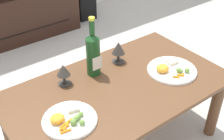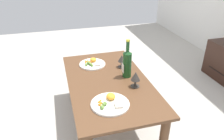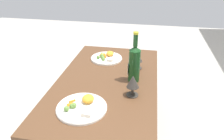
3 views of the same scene
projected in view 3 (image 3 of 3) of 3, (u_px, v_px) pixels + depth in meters
The scene contains 7 objects.
ground_plane at pixel (108, 130), 1.78m from camera, with size 6.40×6.40×0.00m, color #B7B2A8.
dining_table at pixel (107, 89), 1.59m from camera, with size 1.26×0.71×0.47m.
wine_bottle at pixel (134, 62), 1.49m from camera, with size 0.08×0.08×0.36m.
goblet_left at pixel (138, 58), 1.68m from camera, with size 0.08×0.08×0.13m.
goblet_right at pixel (133, 83), 1.34m from camera, with size 0.08×0.08×0.14m.
dinner_plate_left at pixel (107, 58), 1.87m from camera, with size 0.27×0.27×0.05m.
dinner_plate_right at pixel (82, 107), 1.26m from camera, with size 0.30×0.30×0.06m.
Camera 3 is at (1.32, 0.28, 1.26)m, focal length 34.66 mm.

